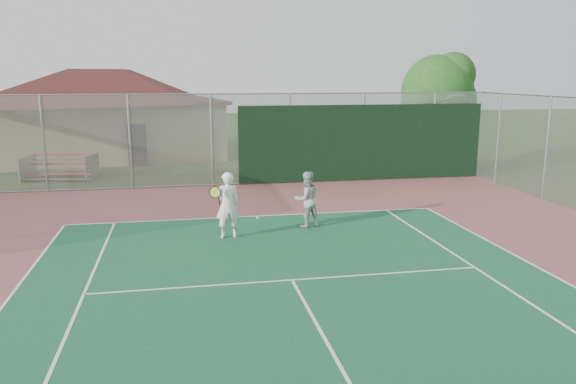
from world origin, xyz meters
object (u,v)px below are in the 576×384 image
(bleachers, at_px, (60,167))
(player_grey_back, at_px, (306,200))
(tree, at_px, (439,93))
(clubhouse, at_px, (103,104))
(player_white_front, at_px, (227,206))

(bleachers, xyz_separation_m, player_grey_back, (8.25, -9.11, 0.26))
(bleachers, distance_m, tree, 16.38)
(clubhouse, xyz_separation_m, bleachers, (-1.01, -6.62, -2.19))
(tree, height_order, player_grey_back, tree)
(tree, relative_size, player_white_front, 2.99)
(bleachers, relative_size, player_grey_back, 1.83)
(clubhouse, distance_m, bleachers, 7.05)
(bleachers, bearing_deg, player_white_front, -47.64)
(player_grey_back, bearing_deg, clubhouse, -81.91)
(player_grey_back, bearing_deg, player_white_front, 0.21)
(clubhouse, height_order, player_grey_back, clubhouse)
(player_grey_back, bearing_deg, tree, -149.57)
(tree, bearing_deg, player_white_front, -137.93)
(player_white_front, relative_size, player_grey_back, 1.11)
(clubhouse, bearing_deg, player_grey_back, -74.24)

